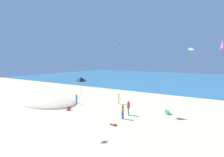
{
  "coord_description": "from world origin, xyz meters",
  "views": [
    {
      "loc": [
        11.33,
        -10.33,
        6.55
      ],
      "look_at": [
        0.0,
        6.78,
        4.46
      ],
      "focal_mm": 30.01,
      "sensor_mm": 36.0,
      "label": 1
    }
  ],
  "objects_px": {
    "person_1": "(128,107)",
    "kite_white": "(191,49)",
    "beach_chair_mid_beach": "(168,112)",
    "kite_purple": "(223,44)",
    "cooler_box": "(113,124)",
    "person_2": "(123,111)",
    "person_3": "(119,98)",
    "beach_chair_near_camera": "(69,109)",
    "person_0": "(76,98)",
    "kite_black": "(81,79)",
    "kite_blue": "(119,43)"
  },
  "relations": [
    {
      "from": "beach_chair_mid_beach",
      "to": "person_3",
      "type": "distance_m",
      "value": 7.77
    },
    {
      "from": "cooler_box",
      "to": "person_1",
      "type": "distance_m",
      "value": 3.96
    },
    {
      "from": "person_0",
      "to": "kite_white",
      "type": "relative_size",
      "value": 1.01
    },
    {
      "from": "cooler_box",
      "to": "person_1",
      "type": "relative_size",
      "value": 0.37
    },
    {
      "from": "cooler_box",
      "to": "kite_blue",
      "type": "relative_size",
      "value": 0.44
    },
    {
      "from": "beach_chair_near_camera",
      "to": "person_3",
      "type": "bearing_deg",
      "value": -110.95
    },
    {
      "from": "person_1",
      "to": "cooler_box",
      "type": "bearing_deg",
      "value": 61.67
    },
    {
      "from": "cooler_box",
      "to": "person_2",
      "type": "bearing_deg",
      "value": 95.56
    },
    {
      "from": "kite_purple",
      "to": "kite_blue",
      "type": "bearing_deg",
      "value": 139.73
    },
    {
      "from": "cooler_box",
      "to": "person_2",
      "type": "distance_m",
      "value": 2.39
    },
    {
      "from": "person_1",
      "to": "kite_white",
      "type": "bearing_deg",
      "value": 168.46
    },
    {
      "from": "person_2",
      "to": "kite_white",
      "type": "distance_m",
      "value": 9.96
    },
    {
      "from": "person_0",
      "to": "kite_white",
      "type": "distance_m",
      "value": 16.98
    },
    {
      "from": "beach_chair_mid_beach",
      "to": "cooler_box",
      "type": "bearing_deg",
      "value": 168.7
    },
    {
      "from": "person_0",
      "to": "kite_white",
      "type": "bearing_deg",
      "value": 28.51
    },
    {
      "from": "beach_chair_near_camera",
      "to": "cooler_box",
      "type": "bearing_deg",
      "value": 177.01
    },
    {
      "from": "person_3",
      "to": "kite_white",
      "type": "xyz_separation_m",
      "value": [
        10.08,
        -1.6,
        6.76
      ]
    },
    {
      "from": "person_0",
      "to": "person_1",
      "type": "height_order",
      "value": "person_1"
    },
    {
      "from": "cooler_box",
      "to": "person_3",
      "type": "height_order",
      "value": "person_3"
    },
    {
      "from": "beach_chair_mid_beach",
      "to": "kite_white",
      "type": "height_order",
      "value": "kite_white"
    },
    {
      "from": "beach_chair_near_camera",
      "to": "kite_blue",
      "type": "relative_size",
      "value": 0.49
    },
    {
      "from": "beach_chair_mid_beach",
      "to": "person_1",
      "type": "height_order",
      "value": "person_1"
    },
    {
      "from": "cooler_box",
      "to": "kite_blue",
      "type": "distance_m",
      "value": 29.68
    },
    {
      "from": "cooler_box",
      "to": "person_0",
      "type": "bearing_deg",
      "value": 153.81
    },
    {
      "from": "cooler_box",
      "to": "person_3",
      "type": "bearing_deg",
      "value": 118.12
    },
    {
      "from": "person_3",
      "to": "kite_black",
      "type": "xyz_separation_m",
      "value": [
        5.56,
        -13.93,
        4.32
      ]
    },
    {
      "from": "person_3",
      "to": "beach_chair_mid_beach",
      "type": "bearing_deg",
      "value": 122.69
    },
    {
      "from": "beach_chair_near_camera",
      "to": "person_2",
      "type": "height_order",
      "value": "person_2"
    },
    {
      "from": "person_2",
      "to": "kite_white",
      "type": "relative_size",
      "value": 1.14
    },
    {
      "from": "person_2",
      "to": "beach_chair_mid_beach",
      "type": "bearing_deg",
      "value": 161.78
    },
    {
      "from": "beach_chair_mid_beach",
      "to": "kite_blue",
      "type": "bearing_deg",
      "value": 60.39
    },
    {
      "from": "kite_white",
      "to": "kite_purple",
      "type": "xyz_separation_m",
      "value": [
        3.03,
        -1.73,
        0.22
      ]
    },
    {
      "from": "beach_chair_near_camera",
      "to": "cooler_box",
      "type": "height_order",
      "value": "beach_chair_near_camera"
    },
    {
      "from": "person_2",
      "to": "kite_blue",
      "type": "relative_size",
      "value": 1.13
    },
    {
      "from": "beach_chair_mid_beach",
      "to": "kite_purple",
      "type": "xyz_separation_m",
      "value": [
        5.46,
        -2.15,
        7.66
      ]
    },
    {
      "from": "cooler_box",
      "to": "kite_purple",
      "type": "height_order",
      "value": "kite_purple"
    },
    {
      "from": "person_0",
      "to": "kite_black",
      "type": "distance_m",
      "value": 15.9
    },
    {
      "from": "person_0",
      "to": "person_3",
      "type": "bearing_deg",
      "value": 53.65
    },
    {
      "from": "person_0",
      "to": "beach_chair_mid_beach",
      "type": "bearing_deg",
      "value": 31.44
    },
    {
      "from": "kite_purple",
      "to": "cooler_box",
      "type": "bearing_deg",
      "value": -152.22
    },
    {
      "from": "beach_chair_mid_beach",
      "to": "kite_white",
      "type": "bearing_deg",
      "value": -84.69
    },
    {
      "from": "person_1",
      "to": "kite_white",
      "type": "relative_size",
      "value": 1.21
    },
    {
      "from": "beach_chair_near_camera",
      "to": "kite_white",
      "type": "height_order",
      "value": "kite_white"
    },
    {
      "from": "cooler_box",
      "to": "kite_black",
      "type": "relative_size",
      "value": 0.51
    },
    {
      "from": "beach_chair_near_camera",
      "to": "person_3",
      "type": "height_order",
      "value": "person_3"
    },
    {
      "from": "beach_chair_near_camera",
      "to": "person_2",
      "type": "relative_size",
      "value": 0.43
    },
    {
      "from": "person_0",
      "to": "person_1",
      "type": "distance_m",
      "value": 9.3
    },
    {
      "from": "cooler_box",
      "to": "beach_chair_mid_beach",
      "type": "bearing_deg",
      "value": 63.61
    },
    {
      "from": "beach_chair_mid_beach",
      "to": "person_3",
      "type": "xyz_separation_m",
      "value": [
        -7.65,
        1.18,
        0.68
      ]
    },
    {
      "from": "beach_chair_mid_beach",
      "to": "kite_purple",
      "type": "relative_size",
      "value": 0.45
    }
  ]
}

